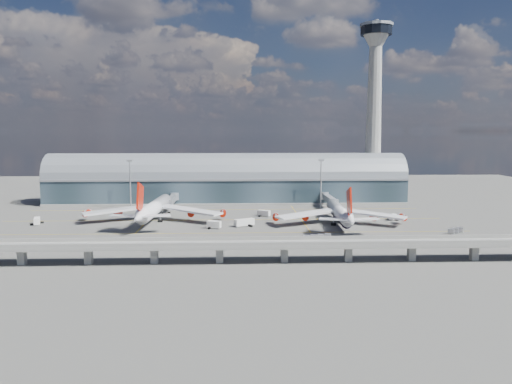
{
  "coord_description": "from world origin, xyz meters",
  "views": [
    {
      "loc": [
        5.25,
        -205.52,
        40.32
      ],
      "look_at": [
        13.81,
        10.0,
        14.0
      ],
      "focal_mm": 35.0,
      "sensor_mm": 36.0,
      "label": 1
    }
  ],
  "objects_px": {
    "floodlight_mast_left": "(130,183)",
    "cargo_train_0": "(296,240)",
    "service_truck_0": "(37,221)",
    "service_truck_5": "(264,213)",
    "control_tower": "(374,112)",
    "airliner_right": "(340,213)",
    "service_truck_4": "(347,213)",
    "cargo_train_1": "(317,237)",
    "cargo_train_2": "(456,231)",
    "airliner_left": "(154,208)",
    "service_truck_3": "(393,217)",
    "service_truck_2": "(244,222)",
    "floodlight_mast_right": "(321,182)",
    "service_truck_1": "(214,225)"
  },
  "relations": [
    {
      "from": "floodlight_mast_left",
      "to": "airliner_right",
      "type": "bearing_deg",
      "value": -25.93
    },
    {
      "from": "control_tower",
      "to": "cargo_train_1",
      "type": "height_order",
      "value": "control_tower"
    },
    {
      "from": "service_truck_0",
      "to": "service_truck_5",
      "type": "xyz_separation_m",
      "value": [
        99.89,
        16.95,
        -0.03
      ]
    },
    {
      "from": "floodlight_mast_right",
      "to": "cargo_train_1",
      "type": "xyz_separation_m",
      "value": [
        -14.67,
        -78.95,
        -12.63
      ]
    },
    {
      "from": "floodlight_mast_left",
      "to": "service_truck_1",
      "type": "distance_m",
      "value": 73.17
    },
    {
      "from": "airliner_right",
      "to": "service_truck_0",
      "type": "bearing_deg",
      "value": -179.45
    },
    {
      "from": "floodlight_mast_right",
      "to": "cargo_train_0",
      "type": "relative_size",
      "value": 3.66
    },
    {
      "from": "service_truck_5",
      "to": "cargo_train_0",
      "type": "height_order",
      "value": "service_truck_5"
    },
    {
      "from": "service_truck_0",
      "to": "cargo_train_0",
      "type": "xyz_separation_m",
      "value": [
        108.61,
        -38.74,
        -0.71
      ]
    },
    {
      "from": "floodlight_mast_right",
      "to": "service_truck_2",
      "type": "xyz_separation_m",
      "value": [
        -41.4,
        -50.93,
        -11.99
      ]
    },
    {
      "from": "floodlight_mast_left",
      "to": "airliner_right",
      "type": "xyz_separation_m",
      "value": [
        100.06,
        -48.65,
        -8.6
      ]
    },
    {
      "from": "floodlight_mast_right",
      "to": "cargo_train_2",
      "type": "distance_m",
      "value": 81.73
    },
    {
      "from": "cargo_train_1",
      "to": "floodlight_mast_right",
      "type": "bearing_deg",
      "value": 6.31
    },
    {
      "from": "control_tower",
      "to": "floodlight_mast_left",
      "type": "bearing_deg",
      "value": -168.28
    },
    {
      "from": "airliner_left",
      "to": "cargo_train_2",
      "type": "bearing_deg",
      "value": -11.34
    },
    {
      "from": "floodlight_mast_left",
      "to": "floodlight_mast_right",
      "type": "distance_m",
      "value": 100.0
    },
    {
      "from": "service_truck_4",
      "to": "cargo_train_1",
      "type": "relative_size",
      "value": 0.39
    },
    {
      "from": "service_truck_2",
      "to": "floodlight_mast_left",
      "type": "bearing_deg",
      "value": 20.98
    },
    {
      "from": "service_truck_0",
      "to": "service_truck_4",
      "type": "bearing_deg",
      "value": -11.65
    },
    {
      "from": "service_truck_4",
      "to": "service_truck_5",
      "type": "height_order",
      "value": "service_truck_5"
    },
    {
      "from": "cargo_train_1",
      "to": "control_tower",
      "type": "bearing_deg",
      "value": -8.07
    },
    {
      "from": "floodlight_mast_right",
      "to": "service_truck_4",
      "type": "height_order",
      "value": "floodlight_mast_right"
    },
    {
      "from": "cargo_train_0",
      "to": "cargo_train_2",
      "type": "bearing_deg",
      "value": -68.41
    },
    {
      "from": "cargo_train_2",
      "to": "cargo_train_0",
      "type": "bearing_deg",
      "value": 132.82
    },
    {
      "from": "service_truck_5",
      "to": "cargo_train_2",
      "type": "relative_size",
      "value": 0.77
    },
    {
      "from": "service_truck_4",
      "to": "cargo_train_2",
      "type": "bearing_deg",
      "value": -59.98
    },
    {
      "from": "service_truck_3",
      "to": "floodlight_mast_right",
      "type": "bearing_deg",
      "value": 158.58
    },
    {
      "from": "service_truck_2",
      "to": "cargo_train_2",
      "type": "bearing_deg",
      "value": -129.95
    },
    {
      "from": "airliner_right",
      "to": "cargo_train_0",
      "type": "relative_size",
      "value": 8.71
    },
    {
      "from": "floodlight_mast_left",
      "to": "cargo_train_0",
      "type": "distance_m",
      "value": 113.16
    },
    {
      "from": "cargo_train_1",
      "to": "floodlight_mast_left",
      "type": "bearing_deg",
      "value": 64.06
    },
    {
      "from": "service_truck_5",
      "to": "cargo_train_2",
      "type": "xyz_separation_m",
      "value": [
        74.23,
        -42.41,
        -0.49
      ]
    },
    {
      "from": "service_truck_1",
      "to": "service_truck_2",
      "type": "relative_size",
      "value": 0.69
    },
    {
      "from": "service_truck_1",
      "to": "cargo_train_2",
      "type": "distance_m",
      "value": 97.46
    },
    {
      "from": "service_truck_2",
      "to": "service_truck_0",
      "type": "bearing_deg",
      "value": 57.07
    },
    {
      "from": "floodlight_mast_left",
      "to": "cargo_train_1",
      "type": "relative_size",
      "value": 2.21
    },
    {
      "from": "floodlight_mast_right",
      "to": "airliner_right",
      "type": "relative_size",
      "value": 0.42
    },
    {
      "from": "service_truck_4",
      "to": "floodlight_mast_left",
      "type": "bearing_deg",
      "value": 157.96
    },
    {
      "from": "airliner_left",
      "to": "service_truck_3",
      "type": "bearing_deg",
      "value": 2.14
    },
    {
      "from": "service_truck_4",
      "to": "cargo_train_2",
      "type": "xyz_separation_m",
      "value": [
        34.1,
        -42.72,
        -0.26
      ]
    },
    {
      "from": "control_tower",
      "to": "floodlight_mast_left",
      "type": "height_order",
      "value": "control_tower"
    },
    {
      "from": "service_truck_2",
      "to": "airliner_left",
      "type": "bearing_deg",
      "value": 44.26
    },
    {
      "from": "cargo_train_0",
      "to": "service_truck_4",
      "type": "bearing_deg",
      "value": -19.16
    },
    {
      "from": "airliner_right",
      "to": "service_truck_2",
      "type": "relative_size",
      "value": 6.89
    },
    {
      "from": "service_truck_1",
      "to": "service_truck_3",
      "type": "distance_m",
      "value": 82.55
    },
    {
      "from": "floodlight_mast_right",
      "to": "service_truck_2",
      "type": "bearing_deg",
      "value": -129.1
    },
    {
      "from": "control_tower",
      "to": "airliner_right",
      "type": "distance_m",
      "value": 96.27
    },
    {
      "from": "floodlight_mast_right",
      "to": "cargo_train_1",
      "type": "height_order",
      "value": "floodlight_mast_right"
    },
    {
      "from": "airliner_right",
      "to": "cargo_train_2",
      "type": "relative_size",
      "value": 7.42
    },
    {
      "from": "service_truck_0",
      "to": "service_truck_5",
      "type": "relative_size",
      "value": 1.17
    }
  ]
}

